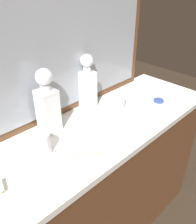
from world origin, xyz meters
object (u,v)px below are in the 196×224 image
Objects in this scene: porcelain_dish at (159,101)px; crystal_tumbler_left at (118,101)px; crystal_tumbler_center at (41,144)px; crystal_decanter_right at (48,107)px; crystal_decanter_rear at (87,87)px; silver_brush_right at (83,150)px.

crystal_tumbler_left is at bearing 152.35° from porcelain_dish.
crystal_tumbler_center is 1.08× the size of crystal_tumbler_left.
crystal_decanter_right is 5.17× the size of porcelain_dish.
crystal_decanter_rear is at bearing 20.96° from crystal_tumbler_center.
crystal_decanter_rear is (0.28, 0.04, -0.01)m from crystal_decanter_right.
crystal_decanter_right reaches higher than crystal_tumbler_center.
porcelain_dish is (0.61, -0.21, -0.12)m from crystal_decanter_right.
crystal_decanter_rear is 0.19m from crystal_tumbler_left.
crystal_tumbler_center is at bearing 135.75° from silver_brush_right.
silver_brush_right is 2.74× the size of porcelain_dish.
crystal_decanter_rear is at bearing 44.32° from silver_brush_right.
crystal_decanter_rear is 5.00× the size of porcelain_dish.
crystal_decanter_rear is 2.97× the size of crystal_tumbler_center.
crystal_tumbler_left is at bearing 2.64° from crystal_tumbler_center.
crystal_tumbler_center is 0.51m from crystal_tumbler_left.
crystal_decanter_right reaches higher than crystal_tumbler_left.
crystal_decanter_right is at bearing 166.55° from crystal_tumbler_left.
crystal_tumbler_left is at bearing 20.41° from silver_brush_right.
crystal_decanter_right is 0.19m from crystal_tumbler_center.
silver_brush_right reaches higher than porcelain_dish.
crystal_decanter_rear reaches higher than silver_brush_right.
crystal_decanter_right is 3.32× the size of crystal_tumbler_left.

